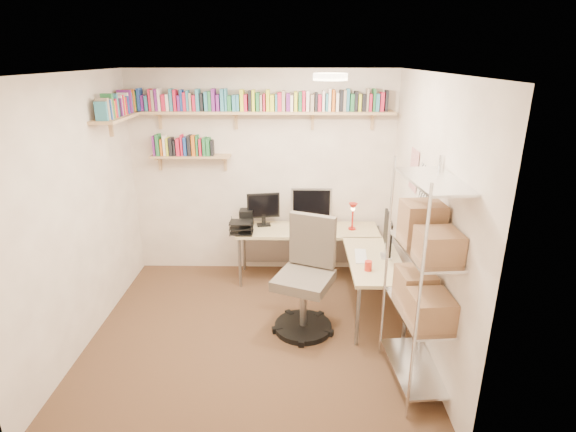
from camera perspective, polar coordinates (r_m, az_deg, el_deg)
The scene contains 6 objects.
ground at distance 4.69m, azimuth -4.25°, elevation -14.49°, with size 3.20×3.20×0.00m, color #402A1B.
room_shell at distance 4.03m, azimuth -4.73°, elevation 4.04°, with size 3.24×3.04×2.52m.
wall_shelves at distance 5.26m, azimuth -8.23°, elevation 12.91°, with size 3.12×1.09×0.80m.
corner_desk at distance 5.22m, azimuth 3.31°, elevation -2.61°, with size 1.85×1.68×1.15m.
office_chair at distance 4.52m, azimuth 2.30°, elevation -8.58°, with size 0.67×0.68×1.16m.
wire_rack at distance 3.69m, azimuth 16.98°, elevation -6.42°, with size 0.47×0.84×1.88m.
Camera 1 is at (0.40, -3.86, 2.63)m, focal length 28.00 mm.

